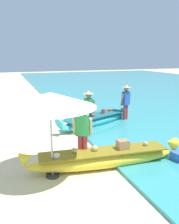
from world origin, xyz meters
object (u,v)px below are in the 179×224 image
boat_yellow_foreground (104,158)px  person_tourist_customer (83,133)px  patio_umbrella_large (50,100)px  person_vendor_hatted (89,108)px  person_vendor_assistant (126,100)px  cooler_box (179,157)px  boat_cyan_midground (96,120)px

boat_yellow_foreground → person_tourist_customer: bearing=147.4°
patio_umbrella_large → person_tourist_customer: bearing=20.5°
person_vendor_hatted → person_vendor_assistant: (2.13, 0.72, 0.04)m
person_vendor_hatted → person_tourist_customer: bearing=-112.7°
patio_umbrella_large → cooler_box: size_ratio=5.24×
boat_cyan_midground → cooler_box: 4.47m
person_vendor_hatted → cooler_box: (1.46, -3.86, -0.80)m
person_vendor_hatted → patio_umbrella_large: 4.17m
person_vendor_hatted → patio_umbrella_large: patio_umbrella_large is taller
cooler_box → person_vendor_assistant: bearing=69.6°
person_vendor_assistant → patio_umbrella_large: 6.05m
boat_yellow_foreground → patio_umbrella_large: size_ratio=2.01×
boat_yellow_foreground → person_vendor_hatted: (0.73, 3.35, 0.69)m
person_vendor_assistant → cooler_box: (-0.67, -4.57, -0.84)m
person_vendor_hatted → cooler_box: size_ratio=3.87×
person_tourist_customer → cooler_box: 2.96m
cooler_box → person_tourist_customer: bearing=150.7°
boat_cyan_midground → person_tourist_customer: person_tourist_customer is taller
person_vendor_hatted → boat_cyan_midground: bearing=44.5°
person_vendor_hatted → person_vendor_assistant: size_ratio=0.96×
person_tourist_customer → person_vendor_assistant: person_vendor_assistant is taller
person_vendor_assistant → boat_yellow_foreground: bearing=-125.1°
boat_cyan_midground → cooler_box: size_ratio=9.21×
boat_yellow_foreground → person_vendor_hatted: 3.50m
cooler_box → boat_yellow_foreground: bearing=155.0°
person_vendor_assistant → cooler_box: 4.70m
boat_cyan_midground → person_vendor_assistant: person_vendor_assistant is taller
boat_cyan_midground → patio_umbrella_large: (-2.73, -3.88, 1.76)m
boat_cyan_midground → patio_umbrella_large: bearing=-125.1°
boat_yellow_foreground → patio_umbrella_large: patio_umbrella_large is taller
boat_cyan_midground → person_vendor_assistant: 1.79m
boat_yellow_foreground → person_tourist_customer: 0.94m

